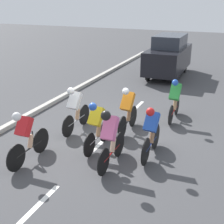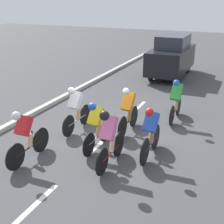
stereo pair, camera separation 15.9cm
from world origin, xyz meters
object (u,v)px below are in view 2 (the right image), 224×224
(cyclist_pink, at_px, (109,136))
(support_car, at_px, (172,56))
(cyclist_green, at_px, (176,99))
(cyclist_blue, at_px, (151,131))
(cyclist_orange, at_px, (128,109))
(cyclist_white, at_px, (76,108))
(cyclist_red, at_px, (25,135))
(cyclist_yellow, at_px, (96,124))

(cyclist_pink, xyz_separation_m, support_car, (0.83, -9.74, 0.22))
(cyclist_green, distance_m, cyclist_blue, 2.80)
(cyclist_orange, relative_size, support_car, 0.41)
(cyclist_white, height_order, cyclist_pink, cyclist_pink)
(cyclist_green, bearing_deg, cyclist_red, 56.27)
(cyclist_yellow, relative_size, cyclist_pink, 0.99)
(cyclist_red, bearing_deg, support_car, -96.56)
(cyclist_white, relative_size, cyclist_orange, 1.03)
(cyclist_green, bearing_deg, cyclist_orange, 54.79)
(cyclist_orange, bearing_deg, cyclist_yellow, 73.75)
(cyclist_green, distance_m, cyclist_pink, 3.71)
(cyclist_yellow, xyz_separation_m, cyclist_pink, (-0.70, 0.69, 0.07))
(cyclist_white, relative_size, cyclist_yellow, 1.04)
(support_car, bearing_deg, cyclist_yellow, 90.87)
(cyclist_white, height_order, cyclist_orange, cyclist_orange)
(cyclist_white, distance_m, cyclist_yellow, 1.43)
(cyclist_pink, bearing_deg, cyclist_blue, -133.67)
(cyclist_white, xyz_separation_m, cyclist_orange, (-1.53, -0.50, 0.01))
(cyclist_orange, distance_m, cyclist_blue, 1.64)
(cyclist_white, height_order, cyclist_blue, cyclist_white)
(cyclist_yellow, bearing_deg, cyclist_orange, -106.25)
(cyclist_yellow, height_order, cyclist_blue, cyclist_blue)
(support_car, bearing_deg, cyclist_red, 83.44)
(cyclist_orange, relative_size, cyclist_red, 0.97)
(cyclist_orange, bearing_deg, cyclist_blue, 131.55)
(cyclist_orange, xyz_separation_m, cyclist_green, (-1.10, -1.57, -0.00))
(cyclist_red, height_order, support_car, support_car)
(cyclist_blue, height_order, cyclist_pink, cyclist_pink)
(cyclist_green, bearing_deg, cyclist_white, 38.01)
(cyclist_pink, relative_size, support_car, 0.41)
(cyclist_orange, distance_m, cyclist_pink, 2.08)
(cyclist_blue, bearing_deg, cyclist_green, -90.30)
(cyclist_white, height_order, cyclist_green, cyclist_green)
(cyclist_orange, height_order, cyclist_yellow, cyclist_orange)
(support_car, bearing_deg, cyclist_orange, 93.99)
(cyclist_green, xyz_separation_m, support_car, (1.64, -6.11, 0.28))
(cyclist_yellow, bearing_deg, support_car, -89.13)
(cyclist_white, relative_size, cyclist_pink, 1.02)
(cyclist_blue, distance_m, support_car, 9.06)
(cyclist_yellow, height_order, cyclist_red, cyclist_yellow)
(cyclist_white, xyz_separation_m, support_car, (-1.00, -8.17, 0.28))
(cyclist_white, xyz_separation_m, cyclist_blue, (-2.62, 0.73, -0.02))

